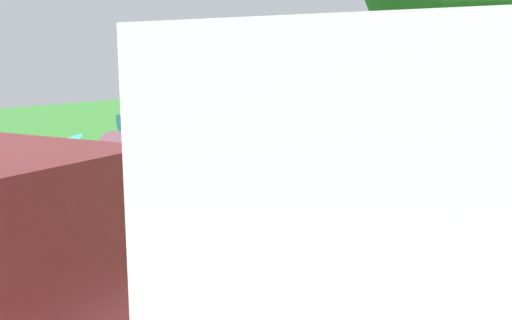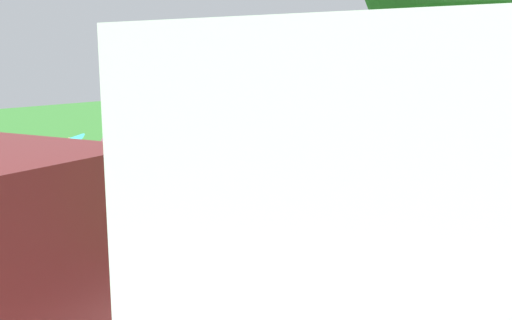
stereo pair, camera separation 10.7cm
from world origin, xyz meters
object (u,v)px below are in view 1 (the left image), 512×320
Objects in this scene: parasol_teal_0 at (472,158)px; parasol_purple_1 at (509,216)px; parasol_pink_0 at (117,146)px; parasol_orange_0 at (80,170)px; parasol_teal_1 at (69,141)px; parasol_red_1 at (343,147)px; parasol_purple_0 at (402,148)px; parasol_blue_4 at (470,149)px; park_bench at (163,177)px; parasol_blue_1 at (127,130)px; parasol_blue_0 at (215,135)px.

parasol_teal_0 is 0.65× the size of parasol_purple_1.
parasol_pink_0 is 7.59m from parasol_teal_0.
parasol_orange_0 reaches higher than parasol_teal_1.
parasol_teal_1 is 6.59m from parasol_red_1.
parasol_orange_0 is at bearing 56.15° from parasol_red_1.
parasol_purple_0 is at bearing -166.25° from parasol_teal_1.
parasol_blue_4 is 2.02m from parasol_purple_0.
parasol_red_1 is at bearing 29.13° from parasol_blue_4.
parasol_purple_0 is 1.07× the size of parasol_teal_1.
parasol_blue_1 is at bearing -44.03° from park_bench.
parasol_pink_0 is 0.83× the size of parasol_purple_1.
parasol_purple_0 is at bearing -179.57° from parasol_blue_1.
parasol_orange_0 reaches higher than parasol_teal_0.
parasol_blue_1 reaches higher than parasol_blue_4.
parasol_purple_0 is at bearing -63.71° from parasol_purple_1.
parasol_blue_0 is 2.39m from parasol_blue_1.
parasol_pink_0 is 1.78m from parasol_teal_1.
parasol_orange_0 is at bearing -0.24° from parasol_purple_1.
parasol_pink_0 is 1.27× the size of parasol_teal_0.
parasol_purple_1 is 1.09× the size of parasol_red_1.
parasol_teal_0 is at bearing -161.02° from parasol_pink_0.
parasol_pink_0 is at bearing 28.33° from parasol_blue_4.
parasol_red_1 is at bearing -161.22° from parasol_teal_1.
park_bench is at bearing 114.89° from parasol_blue_0.
park_bench is at bearing 59.42° from parasol_purple_0.
parasol_red_1 is at bearing -176.96° from parasol_blue_1.
parasol_orange_0 is 5.71m from parasol_red_1.
parasol_red_1 reaches higher than parasol_teal_0.
parasol_blue_4 is 0.77× the size of parasol_purple_1.
park_bench is 6.54m from parasol_blue_0.
parasol_red_1 is at bearing -123.85° from parasol_orange_0.
parasol_purple_0 reaches higher than parasol_pink_0.
parasol_teal_1 is at bearing 13.75° from parasol_purple_0.
parasol_teal_0 is (-0.19, 1.30, 0.00)m from parasol_blue_4.
parasol_purple_0 is 1.39m from parasol_red_1.
parasol_blue_0 is at bearing -81.19° from parasol_orange_0.
parasol_pink_0 is (1.30, -2.37, 0.02)m from parasol_orange_0.
parasol_blue_4 is 0.93× the size of parasol_pink_0.
parasol_blue_1 is 8.69m from parasol_teal_0.
parasol_pink_0 reaches higher than parasol_blue_0.
park_bench reaches higher than parasol_teal_1.
parasol_purple_1 is (-1.08, 6.16, 0.13)m from parasol_blue_4.
parasol_blue_4 reaches higher than parasol_teal_1.
parasol_purple_0 is at bearing 169.04° from parasol_red_1.
parasol_blue_4 is 9.43m from parasol_teal_1.
parasol_purple_0 is (-4.53, -4.48, 0.11)m from parasol_orange_0.
park_bench reaches higher than parasol_purple_0.
parasol_blue_0 is at bearing -37.52° from parasol_purple_1.
parasol_blue_4 is 7.94m from parasol_pink_0.
parasol_orange_0 is at bearing 39.47° from parasol_teal_0.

